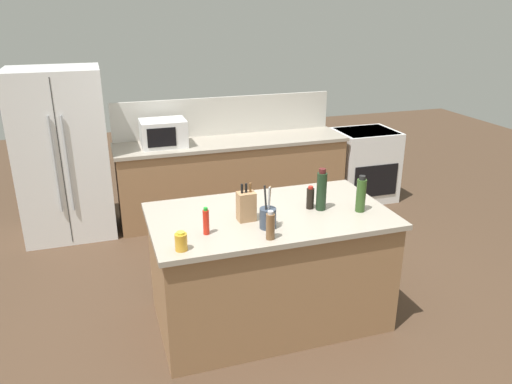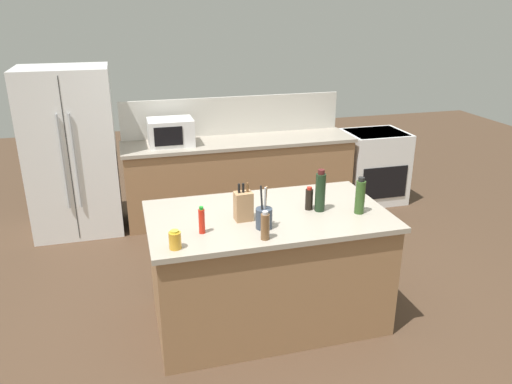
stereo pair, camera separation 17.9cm
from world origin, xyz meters
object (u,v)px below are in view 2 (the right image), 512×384
object	(u,v)px
microwave	(171,132)
olive_oil_bottle	(360,196)
wine_bottle	(320,192)
hot_sauce_bottle	(202,221)
range_oven	(373,166)
honey_jar	(175,240)
knife_block	(243,206)
utensil_crock	(264,217)
refrigerator	(72,152)
soy_sauce_bottle	(309,199)
pepper_grinder	(265,226)

from	to	relation	value
microwave	olive_oil_bottle	distance (m)	2.65
olive_oil_bottle	wine_bottle	xyz separation A→B (m)	(-0.28, 0.12, 0.02)
hot_sauce_bottle	olive_oil_bottle	world-z (taller)	olive_oil_bottle
range_oven	honey_jar	bearing A→B (deg)	-137.67
olive_oil_bottle	wine_bottle	size ratio (longest dim) A/B	0.86
knife_block	wine_bottle	distance (m)	0.62
hot_sauce_bottle	wine_bottle	xyz separation A→B (m)	(0.95, 0.16, 0.06)
range_oven	utensil_crock	distance (m)	3.33
utensil_crock	hot_sauce_bottle	distance (m)	0.45
refrigerator	utensil_crock	world-z (taller)	refrigerator
knife_block	utensil_crock	distance (m)	0.21
refrigerator	soy_sauce_bottle	xyz separation A→B (m)	(1.92, -2.24, 0.11)
hot_sauce_bottle	olive_oil_bottle	distance (m)	1.23
knife_block	honey_jar	xyz separation A→B (m)	(-0.55, -0.33, -0.05)
honey_jar	knife_block	bearing A→B (deg)	31.35
pepper_grinder	olive_oil_bottle	size ratio (longest dim) A/B	0.71
pepper_grinder	olive_oil_bottle	distance (m)	0.86
olive_oil_bottle	wine_bottle	bearing A→B (deg)	155.72
range_oven	knife_block	size ratio (longest dim) A/B	3.17
honey_jar	wine_bottle	xyz separation A→B (m)	(1.16, 0.35, 0.10)
hot_sauce_bottle	wine_bottle	distance (m)	0.97
wine_bottle	soy_sauce_bottle	bearing A→B (deg)	144.04
honey_jar	soy_sauce_bottle	size ratio (longest dim) A/B	0.71
refrigerator	honey_jar	distance (m)	2.77
utensil_crock	honey_jar	bearing A→B (deg)	-166.59
refrigerator	wine_bottle	xyz separation A→B (m)	(1.99, -2.30, 0.18)
microwave	honey_jar	distance (m)	2.61
range_oven	pepper_grinder	size ratio (longest dim) A/B	4.46
utensil_crock	olive_oil_bottle	bearing A→B (deg)	5.08
range_oven	olive_oil_bottle	world-z (taller)	olive_oil_bottle
utensil_crock	hot_sauce_bottle	xyz separation A→B (m)	(-0.44, 0.03, 0.01)
utensil_crock	soy_sauce_bottle	size ratio (longest dim) A/B	1.73
microwave	utensil_crock	xyz separation A→B (m)	(0.40, -2.44, -0.07)
microwave	soy_sauce_bottle	size ratio (longest dim) A/B	2.71
soy_sauce_bottle	olive_oil_bottle	size ratio (longest dim) A/B	0.64
refrigerator	wine_bottle	size ratio (longest dim) A/B	5.48
knife_block	pepper_grinder	size ratio (longest dim) A/B	1.40
soy_sauce_bottle	wine_bottle	size ratio (longest dim) A/B	0.55
wine_bottle	hot_sauce_bottle	bearing A→B (deg)	-170.40
utensil_crock	hot_sauce_bottle	bearing A→B (deg)	175.74
utensil_crock	olive_oil_bottle	distance (m)	0.79
range_oven	wine_bottle	xyz separation A→B (m)	(-1.69, -2.25, 0.63)
utensil_crock	refrigerator	bearing A→B (deg)	120.77
range_oven	hot_sauce_bottle	world-z (taller)	hot_sauce_bottle
honey_jar	pepper_grinder	bearing A→B (deg)	-1.96
knife_block	range_oven	bearing A→B (deg)	41.77
utensil_crock	pepper_grinder	distance (m)	0.18
olive_oil_bottle	microwave	bearing A→B (deg)	116.47
utensil_crock	soy_sauce_bottle	world-z (taller)	utensil_crock
wine_bottle	microwave	bearing A→B (deg)	111.94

